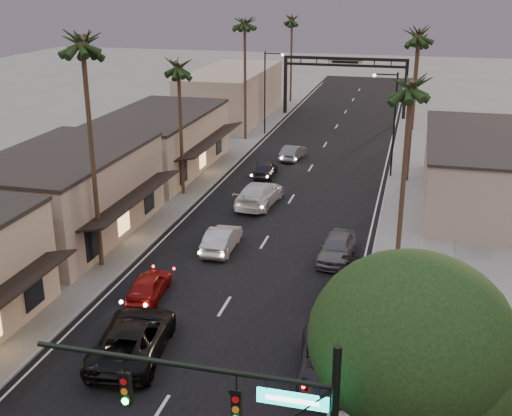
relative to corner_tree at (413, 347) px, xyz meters
The scene contains 28 objects.
ground 34.43m from the corner_tree, 106.23° to the left, with size 200.00×200.00×0.00m, color slate.
road 39.19m from the corner_tree, 104.16° to the left, with size 14.00×120.00×0.02m, color black.
sidewalk_left 48.78m from the corner_tree, 113.07° to the left, with size 5.00×92.00×0.12m, color slate.
sidewalk_right 44.94m from the corner_tree, 89.97° to the left, with size 5.00×92.00×0.12m, color slate.
storefront_mid 29.32m from the corner_tree, 140.47° to the left, with size 8.00×14.00×5.50m, color gray.
storefront_far 41.37m from the corner_tree, 123.05° to the left, with size 8.00×16.00×5.00m, color tan.
storefront_dist 61.86m from the corner_tree, 111.33° to the left, with size 8.00×20.00×6.00m, color gray.
building_right 33.05m from the corner_tree, 82.09° to the left, with size 8.00×18.00×5.00m, color gray.
corner_tree is the anchor object (origin of this frame).
arch 63.26m from the corner_tree, 98.62° to the left, with size 15.20×0.40×7.27m.
streetlight_right 37.64m from the corner_tree, 93.89° to the left, with size 2.13×0.30×9.00m.
streetlight_left 53.15m from the corner_tree, 107.97° to the left, with size 2.13×0.30×9.00m.
palm_lb 24.36m from the corner_tree, 141.17° to the left, with size 3.20×3.20×15.20m.
palm_lc 34.09m from the corner_tree, 122.34° to the left, with size 3.20×3.20×12.20m.
palm_ld 51.28m from the corner_tree, 110.81° to the left, with size 3.20×3.20×14.20m.
palm_ra 17.45m from the corner_tree, 93.03° to the left, with size 3.20×3.20×13.20m.
palm_rb 37.12m from the corner_tree, 91.37° to the left, with size 3.20×3.20×14.20m.
palm_rc 56.74m from the corner_tree, 90.89° to the left, with size 3.20×3.20×12.20m.
palm_far 72.96m from the corner_tree, 104.14° to the left, with size 3.20×3.20×13.20m.
oncoming_red 18.79m from the corner_tree, 139.71° to the left, with size 1.63×4.05×1.38m, color maroon.
oncoming_pickup 14.57m from the corner_tree, 153.17° to the left, with size 2.93×6.35×1.77m, color black.
oncoming_silver 22.71m from the corner_tree, 122.30° to the left, with size 1.59×4.57×1.51m, color #A0A0A6.
oncoming_white 30.39m from the corner_tree, 112.74° to the left, with size 2.48×6.10×1.77m, color silver.
oncoming_dgrey 37.71m from the corner_tree, 110.18° to the left, with size 1.69×4.20×1.43m, color black.
oncoming_grey_far 43.00m from the corner_tree, 105.82° to the left, with size 1.47×4.20×1.39m, color #54545A.
curbside_near 9.09m from the corner_tree, 116.09° to the left, with size 2.56×5.54×1.54m, color black.
curbside_black 14.80m from the corner_tree, 103.67° to the left, with size 2.24×5.52×1.60m, color black.
curbside_grey 20.18m from the corner_tree, 103.46° to the left, with size 1.91×4.75×1.62m, color #4E4E53.
Camera 1 is at (9.01, -9.71, 16.31)m, focal length 45.00 mm.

